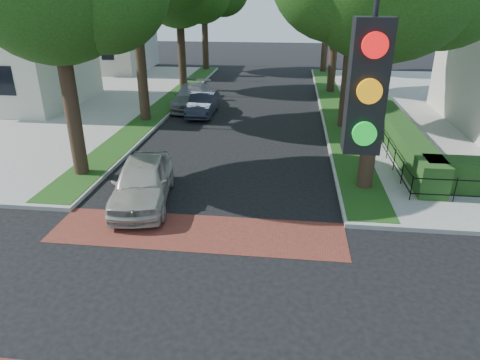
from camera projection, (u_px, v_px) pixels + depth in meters
name	position (u px, v px, depth m)	size (l,w,h in m)	color
ground	(169.00, 301.00, 10.16)	(120.00, 120.00, 0.00)	black
crosswalk_far	(198.00, 232.00, 13.07)	(9.00, 2.20, 0.01)	maroon
grass_strip_ne	(334.00, 107.00, 26.90)	(1.60, 29.80, 0.02)	#1F4413
grass_strip_nw	(167.00, 103.00, 28.07)	(1.60, 29.80, 0.02)	#1F4413
hedge_main_road	(386.00, 116.00, 22.68)	(1.00, 18.00, 1.20)	#1B3C14
fence_main_road	(370.00, 119.00, 22.83)	(0.06, 18.00, 0.90)	black
house_left_far	(95.00, 14.00, 38.96)	(10.00, 9.00, 10.14)	beige
parked_car_front	(142.00, 181.00, 14.71)	(1.84, 4.56, 1.55)	#B0AB9F
parked_car_middle	(203.00, 104.00, 25.64)	(1.42, 4.08, 1.34)	#222533
parked_car_rear	(192.00, 96.00, 27.17)	(2.04, 5.02, 1.46)	slate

